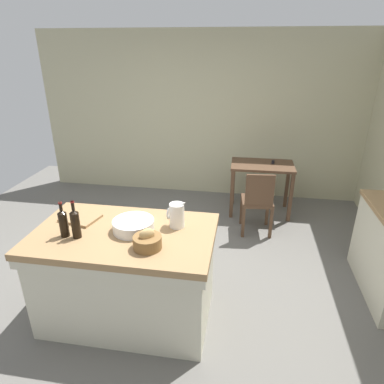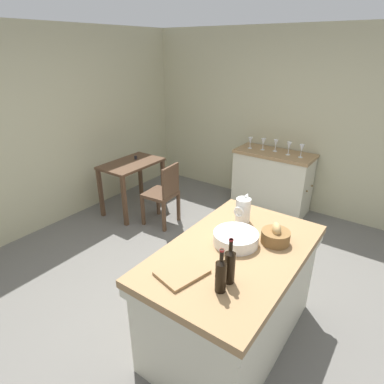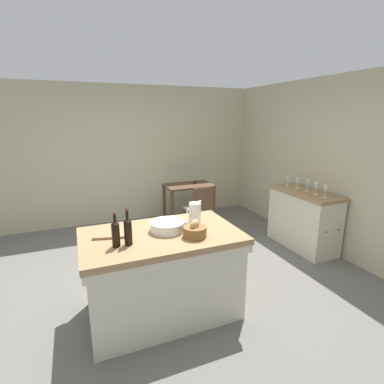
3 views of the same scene
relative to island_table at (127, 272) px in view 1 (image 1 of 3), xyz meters
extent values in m
plane|color=#66635E|center=(0.25, 0.49, -0.48)|extent=(6.76, 6.76, 0.00)
cube|color=#B7B28E|center=(0.25, 3.09, 0.82)|extent=(5.32, 0.12, 2.60)
cube|color=#99754C|center=(0.00, 0.00, 0.38)|extent=(1.55, 0.95, 0.06)
cube|color=beige|center=(0.00, 0.00, 0.31)|extent=(1.53, 0.93, 0.08)
cube|color=beige|center=(0.00, 0.00, -0.07)|extent=(1.47, 0.87, 0.84)
cube|color=#513826|center=(1.24, 2.40, 0.27)|extent=(0.91, 0.57, 0.04)
cube|color=#513826|center=(0.83, 2.15, -0.12)|extent=(0.05, 0.05, 0.73)
cube|color=#513826|center=(1.66, 2.16, -0.12)|extent=(0.05, 0.05, 0.73)
cube|color=#513826|center=(0.82, 2.64, -0.12)|extent=(0.05, 0.05, 0.73)
cube|color=#513826|center=(1.65, 2.65, -0.12)|extent=(0.05, 0.05, 0.73)
cylinder|color=black|center=(1.39, 2.45, 0.31)|extent=(0.04, 0.04, 0.05)
cube|color=#513826|center=(1.18, 1.80, -0.04)|extent=(0.43, 0.43, 0.04)
cube|color=#513826|center=(1.19, 1.62, 0.20)|extent=(0.36, 0.06, 0.42)
cube|color=#513826|center=(1.34, 1.99, -0.27)|extent=(0.04, 0.04, 0.43)
cube|color=#513826|center=(0.98, 1.96, -0.27)|extent=(0.04, 0.04, 0.43)
cube|color=#513826|center=(1.37, 1.63, -0.27)|extent=(0.04, 0.04, 0.43)
cube|color=#513826|center=(1.01, 1.60, -0.27)|extent=(0.04, 0.04, 0.43)
cylinder|color=white|center=(0.43, 0.17, 0.52)|extent=(0.13, 0.13, 0.22)
cone|color=white|center=(0.49, 0.17, 0.64)|extent=(0.07, 0.04, 0.06)
torus|color=white|center=(0.36, 0.17, 0.53)|extent=(0.02, 0.10, 0.10)
cylinder|color=white|center=(0.08, 0.04, 0.46)|extent=(0.35, 0.35, 0.10)
cylinder|color=brown|center=(0.27, -0.21, 0.46)|extent=(0.22, 0.22, 0.10)
ellipsoid|color=tan|center=(0.27, -0.21, 0.54)|extent=(0.14, 0.13, 0.10)
cube|color=#99754C|center=(-0.46, 0.16, 0.43)|extent=(0.37, 0.32, 0.02)
cylinder|color=black|center=(-0.35, -0.14, 0.53)|extent=(0.07, 0.07, 0.22)
cone|color=black|center=(-0.35, -0.14, 0.65)|extent=(0.07, 0.07, 0.03)
cylinder|color=black|center=(-0.35, -0.14, 0.70)|extent=(0.03, 0.03, 0.08)
cylinder|color=maroon|center=(-0.35, -0.14, 0.74)|extent=(0.03, 0.03, 0.01)
cylinder|color=black|center=(-0.45, -0.14, 0.52)|extent=(0.07, 0.07, 0.21)
cone|color=black|center=(-0.45, -0.14, 0.64)|extent=(0.07, 0.07, 0.02)
cylinder|color=black|center=(-0.45, -0.14, 0.69)|extent=(0.03, 0.03, 0.07)
cylinder|color=maroon|center=(-0.45, -0.14, 0.72)|extent=(0.03, 0.03, 0.01)
camera|label=1|loc=(0.98, -2.38, 1.87)|focal=31.68mm
camera|label=2|loc=(-1.87, -0.94, 1.83)|focal=30.26mm
camera|label=3|loc=(-0.73, -2.60, 1.53)|focal=27.19mm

